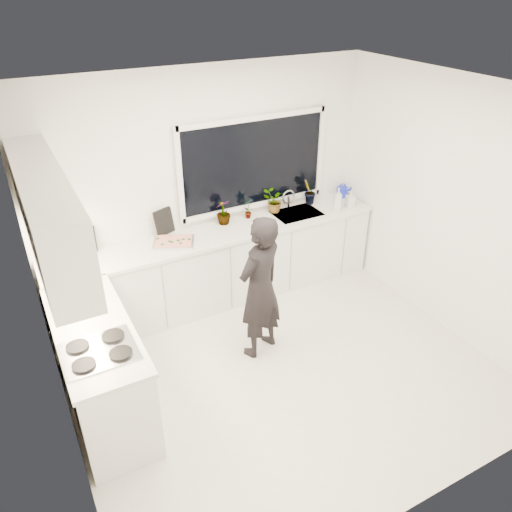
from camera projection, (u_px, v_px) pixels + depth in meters
floor at (282, 370)px, 5.06m from camera, size 4.00×3.50×0.02m
wall_back at (206, 187)px, 5.72m from camera, size 4.00×0.02×2.70m
wall_left at (45, 320)px, 3.56m from camera, size 0.02×3.50×2.70m
wall_right at (450, 209)px, 5.20m from camera, size 0.02×3.50×2.70m
ceiling at (291, 95)px, 3.70m from camera, size 4.00×3.50×0.02m
window at (254, 163)px, 5.84m from camera, size 1.80×0.02×1.00m
base_cabinets_back at (220, 267)px, 5.94m from camera, size 3.92×0.58×0.88m
base_cabinets_left at (101, 370)px, 4.42m from camera, size 0.58×1.60×0.88m
countertop_back at (219, 233)px, 5.70m from camera, size 3.94×0.62×0.04m
countertop_left at (92, 329)px, 4.19m from camera, size 0.62×1.60×0.04m
upper_cabinets at (48, 214)px, 3.93m from camera, size 0.34×2.10×0.70m
sink at (296, 217)px, 6.16m from camera, size 0.58×0.42×0.14m
faucet at (288, 199)px, 6.23m from camera, size 0.03×0.03×0.22m
stovetop at (99, 351)px, 3.89m from camera, size 0.56×0.48×0.03m
person at (260, 288)px, 4.95m from camera, size 0.66×0.56×1.55m
pizza_tray at (174, 242)px, 5.44m from camera, size 0.53×0.48×0.03m
pizza at (174, 241)px, 5.44m from camera, size 0.48×0.42×0.01m
watering_can at (342, 192)px, 6.55m from camera, size 0.15×0.15×0.13m
paper_towel_roll at (60, 253)px, 5.01m from camera, size 0.12×0.12×0.26m
knife_block at (76, 249)px, 5.12m from camera, size 0.15×0.13×0.22m
utensil_crock at (59, 298)px, 4.41m from camera, size 0.17×0.17×0.16m
picture_frame_large at (85, 240)px, 5.23m from camera, size 0.22×0.07×0.28m
picture_frame_small at (164, 222)px, 5.58m from camera, size 0.24×0.12×0.30m
herb_plants at (270, 202)px, 6.06m from camera, size 1.41×0.25×0.33m
soap_bottles at (343, 199)px, 6.19m from camera, size 0.33×0.15×0.28m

